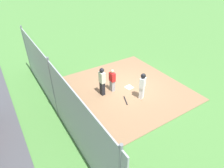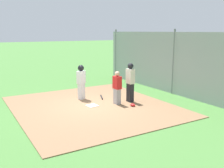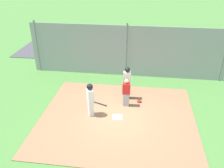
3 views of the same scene
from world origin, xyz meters
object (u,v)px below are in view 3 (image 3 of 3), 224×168
object	(u,v)px
runner	(90,98)
parked_car_dark	(97,41)
umpire	(127,82)
catcher_mask	(139,101)
parked_car_red	(129,46)
catcher	(126,92)
baseball_bat	(100,104)
home_plate	(117,117)

from	to	relation	value
runner	parked_car_dark	size ratio (longest dim) A/B	0.38
umpire	catcher_mask	xyz separation A→B (m)	(-0.69, 0.33, -0.89)
parked_car_red	parked_car_dark	distance (m)	2.84
catcher	umpire	size ratio (longest dim) A/B	0.82
baseball_bat	parked_car_red	bearing A→B (deg)	105.22
home_plate	catcher	size ratio (longest dim) A/B	0.30
umpire	catcher_mask	size ratio (longest dim) A/B	7.50
umpire	baseball_bat	size ratio (longest dim) A/B	2.28
home_plate	catcher	world-z (taller)	catcher
catcher	baseball_bat	xyz separation A→B (m)	(1.32, 0.08, -0.73)
home_plate	parked_car_red	size ratio (longest dim) A/B	0.10
catcher	parked_car_dark	world-z (taller)	catcher
catcher	runner	bearing A→B (deg)	-58.47
parked_car_red	home_plate	bearing A→B (deg)	97.35
umpire	parked_car_dark	bearing A→B (deg)	-159.52
runner	baseball_bat	xyz separation A→B (m)	(-0.27, -0.95, -0.91)
home_plate	umpire	xyz separation A→B (m)	(-0.28, -1.82, 0.94)
parked_car_dark	baseball_bat	bearing A→B (deg)	97.33
umpire	runner	distance (m)	2.34
home_plate	parked_car_dark	world-z (taller)	parked_car_dark
runner	parked_car_red	distance (m)	8.75
umpire	parked_car_dark	world-z (taller)	umpire
baseball_bat	runner	bearing A→B (deg)	-83.39
catcher	catcher_mask	distance (m)	1.04
runner	home_plate	bearing A→B (deg)	-31.57
catcher_mask	baseball_bat	bearing A→B (deg)	13.40
catcher	parked_car_dark	distance (m)	8.94
runner	parked_car_red	size ratio (longest dim) A/B	0.38
catcher_mask	umpire	bearing A→B (deg)	-25.63
parked_car_red	parked_car_dark	size ratio (longest dim) A/B	1.01
parked_car_red	parked_car_dark	bearing A→B (deg)	-8.34
catcher_mask	parked_car_red	distance (m)	7.32
baseball_bat	parked_car_red	size ratio (longest dim) A/B	0.18
umpire	catcher_mask	world-z (taller)	umpire
baseball_bat	parked_car_dark	world-z (taller)	parked_car_dark
baseball_bat	umpire	bearing A→B (deg)	54.05
catcher	umpire	distance (m)	0.75
umpire	parked_car_red	xyz separation A→B (m)	(0.34, -6.90, -0.37)
catcher_mask	parked_car_red	size ratio (longest dim) A/B	0.05
home_plate	runner	xyz separation A→B (m)	(1.28, -0.07, 0.93)
umpire	home_plate	bearing A→B (deg)	-10.16
catcher	parked_car_dark	bearing A→B (deg)	-161.09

